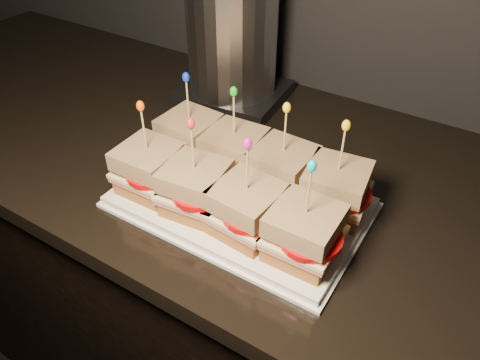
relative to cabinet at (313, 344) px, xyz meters
The scene contains 63 objects.
cabinet is the anchor object (origin of this frame).
granite_slab 0.44m from the cabinet, ahead, with size 2.38×0.65×0.04m, color black.
platter 0.50m from the cabinet, 135.33° to the right, with size 0.38×0.24×0.02m, color white.
platter_rim 0.49m from the cabinet, 135.33° to the right, with size 0.39×0.25×0.01m, color white.
sandwich_0_bread_bot 0.56m from the cabinet, 165.53° to the right, with size 0.09×0.09×0.02m, color brown.
sandwich_0_ham 0.57m from the cabinet, 165.53° to the right, with size 0.10×0.09×0.01m, color #CA5E5F.
sandwich_0_cheese 0.58m from the cabinet, 165.53° to the right, with size 0.10×0.09×0.01m, color #F7EFA4.
sandwich_0_tomato 0.58m from the cabinet, 163.56° to the right, with size 0.09×0.09×0.01m, color red.
sandwich_0_bread_top 0.60m from the cabinet, 165.53° to the right, with size 0.09×0.09×0.03m, color #4F290C.
sandwich_0_pick 0.64m from the cabinet, 165.53° to the right, with size 0.00×0.00×0.09m, color tan.
sandwich_0_frill 0.69m from the cabinet, 165.53° to the right, with size 0.01×0.01×0.02m, color #0F29D3.
sandwich_1_bread_bot 0.52m from the cabinet, 158.31° to the right, with size 0.09×0.09×0.02m, color brown.
sandwich_1_ham 0.54m from the cabinet, 158.31° to the right, with size 0.10×0.09×0.01m, color #CA5E5F.
sandwich_1_cheese 0.54m from the cabinet, 158.31° to the right, with size 0.10×0.09×0.01m, color #F7EFA4.
sandwich_1_tomato 0.55m from the cabinet, 154.97° to the right, with size 0.09×0.09×0.01m, color red.
sandwich_1_bread_top 0.57m from the cabinet, 158.31° to the right, with size 0.09×0.09×0.03m, color #4F290C.
sandwich_1_pick 0.61m from the cabinet, 158.31° to the right, with size 0.00×0.00×0.09m, color tan.
sandwich_1_frill 0.66m from the cabinet, 158.31° to the right, with size 0.01×0.01×0.02m, color #1BA71A.
sandwich_2_bread_bot 0.50m from the cabinet, 139.10° to the right, with size 0.09×0.09×0.02m, color brown.
sandwich_2_ham 0.52m from the cabinet, 139.10° to the right, with size 0.10×0.09×0.01m, color #CA5E5F.
sandwich_2_cheese 0.52m from the cabinet, 139.10° to the right, with size 0.10×0.09×0.01m, color #F7EFA4.
sandwich_2_tomato 0.53m from the cabinet, 131.79° to the right, with size 0.09×0.09×0.01m, color red.
sandwich_2_bread_top 0.55m from the cabinet, 139.10° to the right, with size 0.09×0.09×0.03m, color #4F290C.
sandwich_2_pick 0.60m from the cabinet, 139.10° to the right, with size 0.00×0.00×0.09m, color tan.
sandwich_2_frill 0.64m from the cabinet, 139.10° to the right, with size 0.01×0.01×0.02m, color yellow.
sandwich_3_bread_bot 0.50m from the cabinet, 78.37° to the right, with size 0.09×0.09×0.02m, color brown.
sandwich_3_ham 0.51m from the cabinet, 78.37° to the right, with size 0.10×0.09×0.01m, color #CA5E5F.
sandwich_3_cheese 0.52m from the cabinet, 78.37° to the right, with size 0.10×0.09×0.01m, color #F7EFA4.
sandwich_3_tomato 0.53m from the cabinet, 70.51° to the right, with size 0.09×0.09×0.01m, color red.
sandwich_3_bread_top 0.55m from the cabinet, 78.37° to the right, with size 0.09×0.09×0.03m, color #4F290C.
sandwich_3_pick 0.59m from the cabinet, 78.37° to the right, with size 0.00×0.00×0.09m, color tan.
sandwich_3_frill 0.64m from the cabinet, 78.37° to the right, with size 0.01×0.01×0.02m, color yellow.
sandwich_4_bread_bot 0.58m from the cabinet, 145.86° to the right, with size 0.09×0.09×0.02m, color brown.
sandwich_4_ham 0.60m from the cabinet, 145.86° to the right, with size 0.10×0.09×0.01m, color #CA5E5F.
sandwich_4_cheese 0.60m from the cabinet, 145.86° to the right, with size 0.10×0.09×0.01m, color #F7EFA4.
sandwich_4_tomato 0.60m from the cabinet, 143.67° to the right, with size 0.09×0.09×0.01m, color red.
sandwich_4_bread_top 0.62m from the cabinet, 145.86° to the right, with size 0.09×0.09×0.03m, color #4F290C.
sandwich_4_pick 0.66m from the cabinet, 145.86° to the right, with size 0.00×0.00×0.09m, color tan.
sandwich_4_frill 0.70m from the cabinet, 145.86° to the right, with size 0.01×0.01×0.02m, color #F8520A.
sandwich_5_bread_bot 0.55m from the cabinet, 133.75° to the right, with size 0.09×0.09×0.02m, color brown.
sandwich_5_ham 0.56m from the cabinet, 133.75° to the right, with size 0.10×0.09×0.01m, color #CA5E5F.
sandwich_5_cheese 0.57m from the cabinet, 133.75° to the right, with size 0.10×0.09×0.01m, color #F7EFA4.
sandwich_5_tomato 0.57m from the cabinet, 130.67° to the right, with size 0.09×0.09×0.01m, color red.
sandwich_5_bread_top 0.59m from the cabinet, 133.75° to the right, with size 0.09×0.09×0.03m, color #4F290C.
sandwich_5_pick 0.63m from the cabinet, 133.75° to the right, with size 0.00×0.00×0.09m, color tan.
sandwich_5_frill 0.68m from the cabinet, 133.75° to the right, with size 0.01×0.01×0.02m, color red.
sandwich_6_bread_bot 0.53m from the cabinet, 113.72° to the right, with size 0.09×0.09×0.02m, color brown.
sandwich_6_ham 0.54m from the cabinet, 113.72° to the right, with size 0.10×0.09×0.01m, color #CA5E5F.
sandwich_6_cheese 0.55m from the cabinet, 113.72° to the right, with size 0.10×0.09×0.01m, color #F7EFA4.
sandwich_6_tomato 0.56m from the cabinet, 109.73° to the right, with size 0.09×0.09×0.01m, color red.
sandwich_6_bread_top 0.57m from the cabinet, 113.72° to the right, with size 0.09×0.09×0.03m, color #4F290C.
sandwich_6_pick 0.62m from the cabinet, 113.72° to the right, with size 0.00×0.00×0.09m, color tan.
sandwich_6_frill 0.66m from the cabinet, 113.72° to the right, with size 0.01×0.01×0.02m, color #D514CC.
sandwich_7_bread_bot 0.52m from the cabinet, 85.52° to the right, with size 0.09×0.09×0.02m, color brown.
sandwich_7_ham 0.54m from the cabinet, 85.52° to the right, with size 0.10×0.09×0.01m, color #CA5E5F.
sandwich_7_cheese 0.54m from the cabinet, 85.52° to the right, with size 0.10×0.09×0.01m, color #F7EFA4.
sandwich_7_tomato 0.55m from the cabinet, 81.92° to the right, with size 0.09×0.09×0.01m, color red.
sandwich_7_bread_top 0.57m from the cabinet, 85.52° to the right, with size 0.09×0.09×0.03m, color #4F290C.
sandwich_7_pick 0.61m from the cabinet, 85.52° to the right, with size 0.00×0.00×0.09m, color tan.
sandwich_7_frill 0.66m from the cabinet, 85.52° to the right, with size 0.01×0.01×0.02m, color #0EBAC1.
appliance_base 0.60m from the cabinet, 151.67° to the left, with size 0.22×0.19×0.03m, color #262628.
appliance_body 0.71m from the cabinet, 151.67° to the left, with size 0.19×0.19×0.24m, color silver.
appliance 0.71m from the cabinet, 151.67° to the left, with size 0.22×0.19×0.29m, color silver, non-canonical shape.
Camera 1 is at (-0.23, 1.08, 1.39)m, focal length 35.00 mm.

